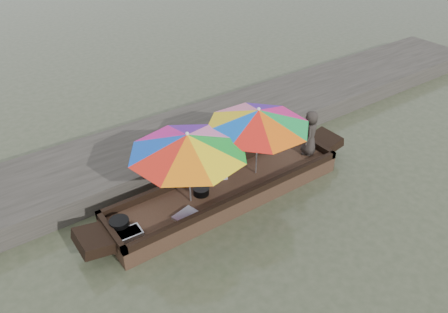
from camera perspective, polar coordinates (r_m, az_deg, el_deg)
water at (r=9.18m, az=0.36°, el=-5.50°), size 80.00×80.00×0.00m
dock at (r=10.57m, az=-6.63°, el=1.72°), size 22.00×2.20×0.50m
boat_hull at (r=9.07m, az=0.37°, el=-4.64°), size 5.14×1.20×0.35m
cooking_pot at (r=8.13m, az=-13.49°, el=-8.59°), size 0.36×0.36×0.19m
tray_crayfish at (r=7.98m, az=-12.30°, el=-9.83°), size 0.47×0.34×0.09m
tray_scallop at (r=8.21m, az=-4.99°, el=-7.70°), size 0.51×0.41×0.06m
charcoal_grill at (r=8.70m, az=-3.01°, el=-4.51°), size 0.32×0.32×0.15m
supply_bag at (r=9.10m, az=-0.53°, el=-2.08°), size 0.34×0.30×0.26m
vendor at (r=9.87m, az=11.17°, el=3.08°), size 0.61×0.60×1.06m
umbrella_bow at (r=8.12m, az=-4.59°, el=-1.54°), size 2.59×2.59×1.55m
umbrella_stern at (r=8.91m, az=4.35°, el=1.94°), size 2.82×2.82×1.55m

